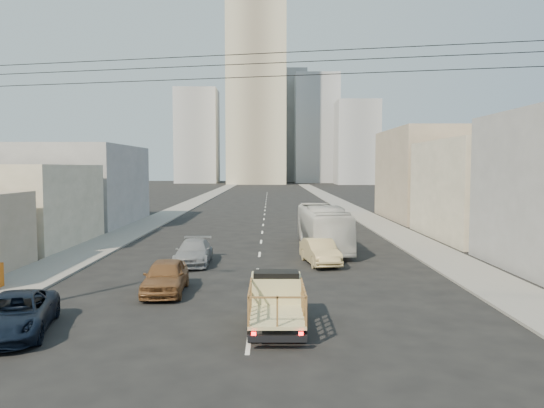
{
  "coord_description": "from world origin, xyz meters",
  "views": [
    {
      "loc": [
        0.72,
        -15.07,
        5.83
      ],
      "look_at": [
        0.83,
        18.27,
        3.5
      ],
      "focal_mm": 35.0,
      "sensor_mm": 36.0,
      "label": 1
    }
  ],
  "objects_px": {
    "city_bus": "(323,227)",
    "sedan_brown": "(165,276)",
    "sedan_grey": "(194,252)",
    "sedan_tan": "(320,252)",
    "flatbed_pickup": "(276,298)",
    "navy_pickup": "(14,314)"
  },
  "relations": [
    {
      "from": "navy_pickup",
      "to": "sedan_brown",
      "type": "height_order",
      "value": "sedan_brown"
    },
    {
      "from": "flatbed_pickup",
      "to": "city_bus",
      "type": "xyz_separation_m",
      "value": [
        3.51,
        18.45,
        0.45
      ]
    },
    {
      "from": "navy_pickup",
      "to": "sedan_grey",
      "type": "distance_m",
      "value": 14.1
    },
    {
      "from": "navy_pickup",
      "to": "city_bus",
      "type": "bearing_deg",
      "value": 43.93
    },
    {
      "from": "flatbed_pickup",
      "to": "sedan_brown",
      "type": "distance_m",
      "value": 7.37
    },
    {
      "from": "flatbed_pickup",
      "to": "sedan_tan",
      "type": "height_order",
      "value": "flatbed_pickup"
    },
    {
      "from": "flatbed_pickup",
      "to": "navy_pickup",
      "type": "bearing_deg",
      "value": -175.37
    },
    {
      "from": "navy_pickup",
      "to": "sedan_tan",
      "type": "distance_m",
      "value": 17.88
    },
    {
      "from": "navy_pickup",
      "to": "sedan_grey",
      "type": "bearing_deg",
      "value": 59.54
    },
    {
      "from": "sedan_brown",
      "to": "sedan_grey",
      "type": "relative_size",
      "value": 0.92
    },
    {
      "from": "flatbed_pickup",
      "to": "navy_pickup",
      "type": "xyz_separation_m",
      "value": [
        -9.14,
        -0.74,
        -0.39
      ]
    },
    {
      "from": "flatbed_pickup",
      "to": "sedan_grey",
      "type": "relative_size",
      "value": 0.89
    },
    {
      "from": "sedan_grey",
      "to": "flatbed_pickup",
      "type": "bearing_deg",
      "value": -70.49
    },
    {
      "from": "navy_pickup",
      "to": "city_bus",
      "type": "height_order",
      "value": "city_bus"
    },
    {
      "from": "sedan_brown",
      "to": "sedan_grey",
      "type": "distance_m",
      "value": 7.36
    },
    {
      "from": "city_bus",
      "to": "sedan_tan",
      "type": "height_order",
      "value": "city_bus"
    },
    {
      "from": "flatbed_pickup",
      "to": "sedan_tan",
      "type": "relative_size",
      "value": 0.96
    },
    {
      "from": "sedan_tan",
      "to": "sedan_grey",
      "type": "distance_m",
      "value": 7.6
    },
    {
      "from": "flatbed_pickup",
      "to": "city_bus",
      "type": "distance_m",
      "value": 18.79
    },
    {
      "from": "city_bus",
      "to": "sedan_brown",
      "type": "xyz_separation_m",
      "value": [
        -8.59,
        -13.13,
        -0.77
      ]
    },
    {
      "from": "sedan_grey",
      "to": "sedan_brown",
      "type": "bearing_deg",
      "value": -93.25
    },
    {
      "from": "city_bus",
      "to": "sedan_brown",
      "type": "distance_m",
      "value": 15.71
    }
  ]
}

